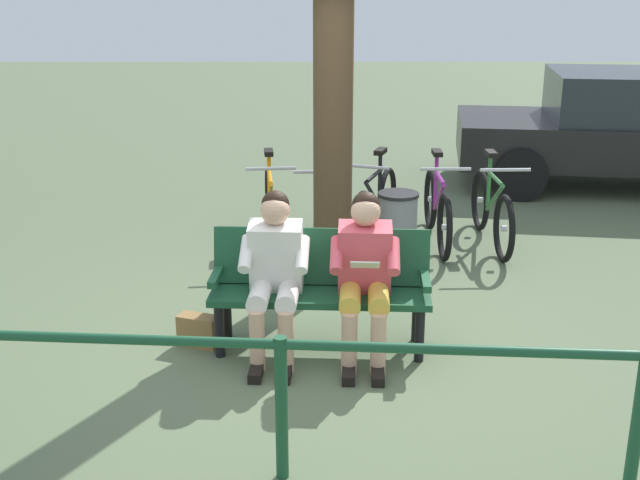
# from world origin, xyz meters

# --- Properties ---
(ground_plane) EXTENTS (40.00, 40.00, 0.00)m
(ground_plane) POSITION_xyz_m (0.00, 0.00, 0.00)
(ground_plane) COLOR #566647
(bench) EXTENTS (1.62, 0.56, 0.87)m
(bench) POSITION_xyz_m (-0.02, -0.11, 0.51)
(bench) COLOR #194C2D
(bench) RESTS_ON ground
(person_reading) EXTENTS (0.51, 0.78, 1.20)m
(person_reading) POSITION_xyz_m (-0.33, 0.07, 0.66)
(person_reading) COLOR #D84C59
(person_reading) RESTS_ON ground
(person_companion) EXTENTS (0.51, 0.78, 1.20)m
(person_companion) POSITION_xyz_m (0.31, 0.04, 0.66)
(person_companion) COLOR white
(person_companion) RESTS_ON ground
(handbag) EXTENTS (0.33, 0.23, 0.24)m
(handbag) POSITION_xyz_m (0.89, -0.07, 0.12)
(handbag) COLOR olive
(handbag) RESTS_ON ground
(tree_trunk) EXTENTS (0.35, 0.35, 3.61)m
(tree_trunk) POSITION_xyz_m (-0.13, -1.54, 1.81)
(tree_trunk) COLOR #4C3823
(tree_trunk) RESTS_ON ground
(litter_bin) EXTENTS (0.37, 0.37, 0.76)m
(litter_bin) POSITION_xyz_m (-0.73, -1.64, 0.38)
(litter_bin) COLOR slate
(litter_bin) RESTS_ON ground
(bicycle_black) EXTENTS (0.48, 1.68, 0.94)m
(bicycle_black) POSITION_xyz_m (-1.76, -2.45, 0.36)
(bicycle_black) COLOR black
(bicycle_black) RESTS_ON ground
(bicycle_green) EXTENTS (0.48, 1.68, 0.94)m
(bicycle_green) POSITION_xyz_m (-1.22, -2.49, 0.36)
(bicycle_green) COLOR black
(bicycle_green) RESTS_ON ground
(bicycle_blue) EXTENTS (0.66, 1.61, 0.94)m
(bicycle_blue) POSITION_xyz_m (-0.58, -2.56, 0.36)
(bicycle_blue) COLOR black
(bicycle_blue) RESTS_ON ground
(bicycle_orange) EXTENTS (0.48, 1.68, 0.94)m
(bicycle_orange) POSITION_xyz_m (-0.00, -2.37, 0.36)
(bicycle_orange) COLOR black
(bicycle_orange) RESTS_ON ground
(bicycle_purple) EXTENTS (0.48, 1.68, 0.94)m
(bicycle_purple) POSITION_xyz_m (0.49, -2.51, 0.36)
(bicycle_purple) COLOR black
(bicycle_purple) RESTS_ON ground
(railing_fence) EXTENTS (3.82, 0.35, 0.85)m
(railing_fence) POSITION_xyz_m (0.19, 1.59, 0.61)
(railing_fence) COLOR #194C2D
(railing_fence) RESTS_ON ground
(parked_car) EXTENTS (4.40, 2.45, 1.47)m
(parked_car) POSITION_xyz_m (-4.01, -4.85, 0.77)
(parked_car) COLOR black
(parked_car) RESTS_ON ground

